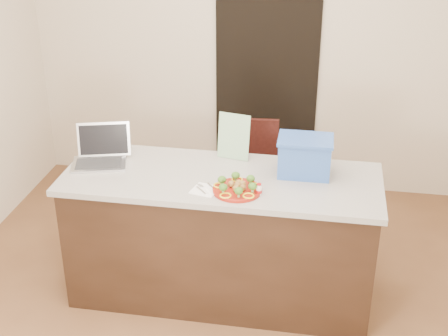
% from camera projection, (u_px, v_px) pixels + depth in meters
% --- Properties ---
extents(ground, '(4.00, 4.00, 0.00)m').
position_uv_depth(ground, '(215.00, 314.00, 4.21)').
color(ground, brown).
rests_on(ground, ground).
extents(room_shell, '(4.00, 4.00, 4.00)m').
position_uv_depth(room_shell, '(213.00, 85.00, 3.49)').
color(room_shell, white).
rests_on(room_shell, ground).
extents(doorway, '(0.90, 0.02, 2.00)m').
position_uv_depth(doorway, '(266.00, 81.00, 5.50)').
color(doorway, black).
rests_on(doorway, ground).
extents(island, '(2.06, 0.76, 0.92)m').
position_uv_depth(island, '(221.00, 236.00, 4.22)').
color(island, black).
rests_on(island, ground).
extents(plate, '(0.30, 0.30, 0.02)m').
position_uv_depth(plate, '(237.00, 190.00, 3.83)').
color(plate, maroon).
rests_on(plate, island).
extents(meatballs, '(0.11, 0.12, 0.04)m').
position_uv_depth(meatballs, '(238.00, 185.00, 3.82)').
color(meatballs, olive).
rests_on(meatballs, plate).
extents(broccoli, '(0.25, 0.25, 0.04)m').
position_uv_depth(broccoli, '(237.00, 183.00, 3.81)').
color(broccoli, '#274F15').
rests_on(broccoli, plate).
extents(pepper_rings, '(0.29, 0.29, 0.01)m').
position_uv_depth(pepper_rings, '(237.00, 188.00, 3.83)').
color(pepper_rings, yellow).
rests_on(pepper_rings, plate).
extents(napkin, '(0.19, 0.19, 0.01)m').
position_uv_depth(napkin, '(205.00, 190.00, 3.85)').
color(napkin, silver).
rests_on(napkin, island).
extents(fork, '(0.08, 0.13, 0.00)m').
position_uv_depth(fork, '(202.00, 188.00, 3.86)').
color(fork, silver).
rests_on(fork, napkin).
extents(knife, '(0.07, 0.16, 0.01)m').
position_uv_depth(knife, '(209.00, 190.00, 3.83)').
color(knife, white).
rests_on(knife, napkin).
extents(yogurt_bottle, '(0.04, 0.04, 0.08)m').
position_uv_depth(yogurt_bottle, '(259.00, 190.00, 3.79)').
color(yogurt_bottle, silver).
rests_on(yogurt_bottle, island).
extents(laptop, '(0.41, 0.37, 0.25)m').
position_uv_depth(laptop, '(101.00, 152.00, 4.19)').
color(laptop, '#B2B3B7').
rests_on(laptop, island).
extents(leaflet, '(0.23, 0.09, 0.32)m').
position_uv_depth(leaflet, '(234.00, 137.00, 4.20)').
color(leaflet, silver).
rests_on(leaflet, island).
extents(blue_box, '(0.35, 0.26, 0.25)m').
position_uv_depth(blue_box, '(305.00, 156.00, 4.00)').
color(blue_box, '#2C519F').
rests_on(blue_box, island).
extents(chair, '(0.44, 0.44, 0.93)m').
position_uv_depth(chair, '(251.00, 170.00, 4.98)').
color(chair, '#371310').
rests_on(chair, ground).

